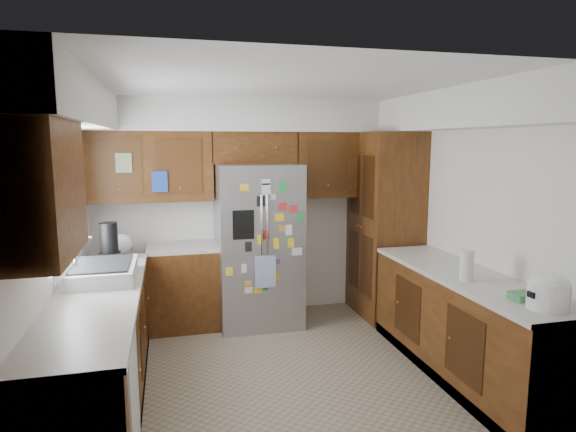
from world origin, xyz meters
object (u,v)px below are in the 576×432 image
object	(u,v)px
fridge	(258,245)
rice_cooker	(549,291)
paper_towel	(467,265)
pantry	(385,225)

from	to	relation	value
fridge	rice_cooker	distance (m)	2.99
fridge	rice_cooker	world-z (taller)	fridge
paper_towel	fridge	bearing A→B (deg)	126.42
pantry	rice_cooker	size ratio (longest dim) A/B	7.64
pantry	paper_towel	world-z (taller)	pantry
fridge	pantry	bearing A→B (deg)	-2.06
rice_cooker	pantry	bearing A→B (deg)	89.99
fridge	paper_towel	distance (m)	2.31
fridge	rice_cooker	size ratio (longest dim) A/B	6.40
rice_cooker	paper_towel	distance (m)	0.74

